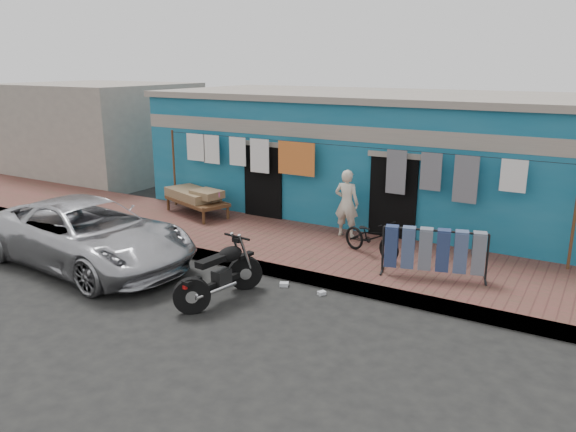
{
  "coord_description": "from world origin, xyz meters",
  "views": [
    {
      "loc": [
        5.52,
        -7.35,
        4.13
      ],
      "look_at": [
        0.0,
        2.0,
        1.15
      ],
      "focal_mm": 35.0,
      "sensor_mm": 36.0,
      "label": 1
    }
  ],
  "objects_px": {
    "seated_person": "(347,203)",
    "bicycle": "(372,233)",
    "jeans_rack": "(434,252)",
    "car": "(88,233)",
    "motorcycle": "(219,272)",
    "charpoy": "(197,202)"
  },
  "relations": [
    {
      "from": "motorcycle",
      "to": "jeans_rack",
      "type": "bearing_deg",
      "value": 45.6
    },
    {
      "from": "seated_person",
      "to": "bicycle",
      "type": "height_order",
      "value": "seated_person"
    },
    {
      "from": "seated_person",
      "to": "motorcycle",
      "type": "xyz_separation_m",
      "value": [
        -0.63,
        -3.96,
        -0.48
      ]
    },
    {
      "from": "car",
      "to": "seated_person",
      "type": "distance_m",
      "value": 5.66
    },
    {
      "from": "motorcycle",
      "to": "charpoy",
      "type": "xyz_separation_m",
      "value": [
        -3.55,
        3.69,
        0.04
      ]
    },
    {
      "from": "seated_person",
      "to": "bicycle",
      "type": "relative_size",
      "value": 1.07
    },
    {
      "from": "car",
      "to": "jeans_rack",
      "type": "xyz_separation_m",
      "value": [
        6.57,
        2.4,
        0.01
      ]
    },
    {
      "from": "car",
      "to": "charpoy",
      "type": "distance_m",
      "value": 3.63
    },
    {
      "from": "charpoy",
      "to": "jeans_rack",
      "type": "height_order",
      "value": "jeans_rack"
    },
    {
      "from": "motorcycle",
      "to": "charpoy",
      "type": "bearing_deg",
      "value": 140.95
    },
    {
      "from": "charpoy",
      "to": "bicycle",
      "type": "bearing_deg",
      "value": -7.49
    },
    {
      "from": "motorcycle",
      "to": "charpoy",
      "type": "relative_size",
      "value": 0.79
    },
    {
      "from": "motorcycle",
      "to": "jeans_rack",
      "type": "xyz_separation_m",
      "value": [
        3.11,
        2.47,
        0.18
      ]
    },
    {
      "from": "car",
      "to": "motorcycle",
      "type": "relative_size",
      "value": 2.87
    },
    {
      "from": "bicycle",
      "to": "jeans_rack",
      "type": "height_order",
      "value": "jeans_rack"
    },
    {
      "from": "motorcycle",
      "to": "seated_person",
      "type": "bearing_deg",
      "value": 88.01
    },
    {
      "from": "car",
      "to": "seated_person",
      "type": "bearing_deg",
      "value": -42.05
    },
    {
      "from": "bicycle",
      "to": "charpoy",
      "type": "distance_m",
      "value": 5.25
    },
    {
      "from": "bicycle",
      "to": "jeans_rack",
      "type": "distance_m",
      "value": 1.55
    },
    {
      "from": "car",
      "to": "motorcycle",
      "type": "xyz_separation_m",
      "value": [
        3.46,
        -0.07,
        -0.16
      ]
    },
    {
      "from": "seated_person",
      "to": "bicycle",
      "type": "distance_m",
      "value": 1.42
    },
    {
      "from": "bicycle",
      "to": "motorcycle",
      "type": "bearing_deg",
      "value": 171.74
    }
  ]
}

